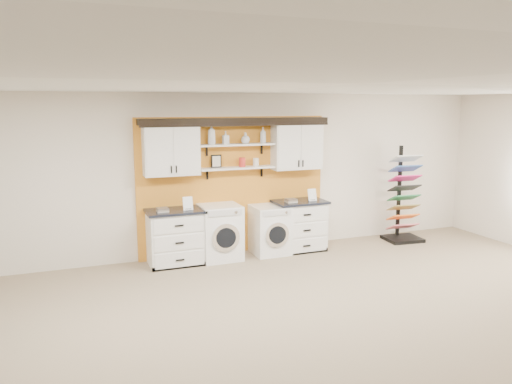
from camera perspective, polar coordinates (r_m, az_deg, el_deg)
name	(u,v)px	position (r m, az deg, el deg)	size (l,w,h in m)	color
floor	(354,351)	(5.69, 11.11, -17.40)	(10.00, 10.00, 0.00)	#8A7B5C
ceiling	(363,84)	(5.07, 12.19, 12.01)	(10.00, 10.00, 0.00)	white
wall_back	(233,174)	(8.78, -2.63, 2.07)	(10.00, 10.00, 0.00)	beige
accent_panel	(234,185)	(8.77, -2.55, 0.75)	(3.40, 0.07, 2.40)	orange
upper_cabinet_left	(171,150)	(8.23, -9.69, 4.79)	(0.90, 0.35, 0.84)	white
upper_cabinet_right	(297,146)	(8.96, 4.66, 5.30)	(0.90, 0.35, 0.84)	white
shelf_lower	(237,168)	(8.57, -2.21, 2.77)	(1.32, 0.28, 0.03)	white
shelf_upper	(237,145)	(8.53, -2.23, 5.43)	(1.32, 0.28, 0.03)	white
crown_molding	(236,121)	(8.52, -2.27, 8.10)	(3.30, 0.41, 0.13)	black
picture_frame	(216,161)	(8.50, -4.56, 3.53)	(0.18, 0.02, 0.22)	black
canister_red	(242,162)	(8.59, -1.58, 3.43)	(0.11, 0.11, 0.16)	red
canister_cream	(256,162)	(8.68, -0.03, 3.43)	(0.10, 0.10, 0.14)	silver
base_cabinet_left	(175,237)	(8.33, -9.19, -5.09)	(0.93, 0.66, 0.92)	white
base_cabinet_right	(299,225)	(9.05, 4.96, -3.81)	(0.93, 0.66, 0.91)	white
washer	(220,232)	(8.51, -4.16, -4.59)	(0.67, 0.71, 0.94)	white
dryer	(270,230)	(8.82, 1.57, -4.31)	(0.61, 0.71, 0.86)	white
sample_rack	(403,212)	(10.03, 16.45, -2.18)	(0.71, 0.61, 1.83)	black
soap_bottle_a	(212,134)	(8.39, -5.09, 6.58)	(0.13, 0.13, 0.34)	silver
soap_bottle_b	(226,138)	(8.46, -3.49, 6.22)	(0.10, 0.10, 0.22)	silver
soap_bottle_c	(245,138)	(8.58, -1.21, 6.19)	(0.15, 0.15, 0.19)	silver
soap_bottle_d	(263,135)	(8.69, 0.80, 6.53)	(0.11, 0.11, 0.28)	silver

